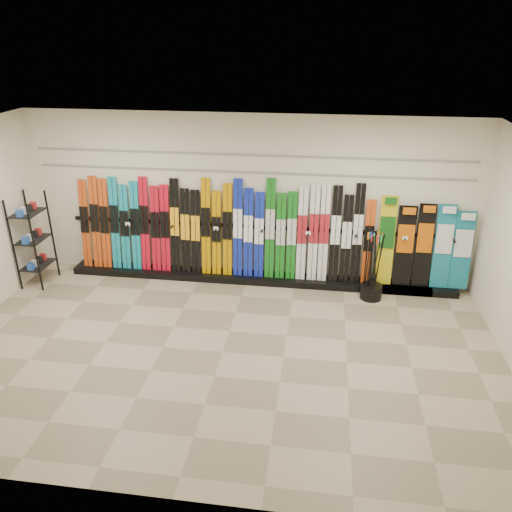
# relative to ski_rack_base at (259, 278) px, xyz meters

# --- Properties ---
(floor) EXTENTS (8.00, 8.00, 0.00)m
(floor) POSITION_rel_ski_rack_base_xyz_m (-0.22, -2.28, -0.06)
(floor) COLOR #85765C
(floor) RESTS_ON ground
(back_wall) EXTENTS (8.00, 0.00, 8.00)m
(back_wall) POSITION_rel_ski_rack_base_xyz_m (-0.22, 0.22, 1.44)
(back_wall) COLOR beige
(back_wall) RESTS_ON floor
(ceiling) EXTENTS (8.00, 8.00, 0.00)m
(ceiling) POSITION_rel_ski_rack_base_xyz_m (-0.22, -2.28, 2.94)
(ceiling) COLOR silver
(ceiling) RESTS_ON back_wall
(ski_rack_base) EXTENTS (8.00, 0.40, 0.12)m
(ski_rack_base) POSITION_rel_ski_rack_base_xyz_m (0.00, 0.00, 0.00)
(ski_rack_base) COLOR black
(ski_rack_base) RESTS_ON floor
(skis) EXTENTS (5.38, 0.25, 1.80)m
(skis) POSITION_rel_ski_rack_base_xyz_m (-0.68, 0.06, 0.89)
(skis) COLOR #C44413
(skis) RESTS_ON ski_rack_base
(snowboards) EXTENTS (1.58, 0.24, 1.58)m
(snowboards) POSITION_rel_ski_rack_base_xyz_m (2.87, 0.07, 0.79)
(snowboards) COLOR gold
(snowboards) RESTS_ON ski_rack_base
(accessory_rack) EXTENTS (0.40, 0.60, 1.67)m
(accessory_rack) POSITION_rel_ski_rack_base_xyz_m (-3.97, -0.58, 0.77)
(accessory_rack) COLOR black
(accessory_rack) RESTS_ON floor
(pole_bin) EXTENTS (0.37, 0.37, 0.25)m
(pole_bin) POSITION_rel_ski_rack_base_xyz_m (2.01, -0.36, 0.07)
(pole_bin) COLOR black
(pole_bin) RESTS_ON floor
(ski_poles) EXTENTS (0.28, 0.33, 1.18)m
(ski_poles) POSITION_rel_ski_rack_base_xyz_m (1.99, -0.37, 0.55)
(ski_poles) COLOR black
(ski_poles) RESTS_ON pole_bin
(slatwall_rail_0) EXTENTS (7.60, 0.02, 0.03)m
(slatwall_rail_0) POSITION_rel_ski_rack_base_xyz_m (-0.22, 0.20, 1.94)
(slatwall_rail_0) COLOR gray
(slatwall_rail_0) RESTS_ON back_wall
(slatwall_rail_1) EXTENTS (7.60, 0.02, 0.03)m
(slatwall_rail_1) POSITION_rel_ski_rack_base_xyz_m (-0.22, 0.20, 2.24)
(slatwall_rail_1) COLOR gray
(slatwall_rail_1) RESTS_ON back_wall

